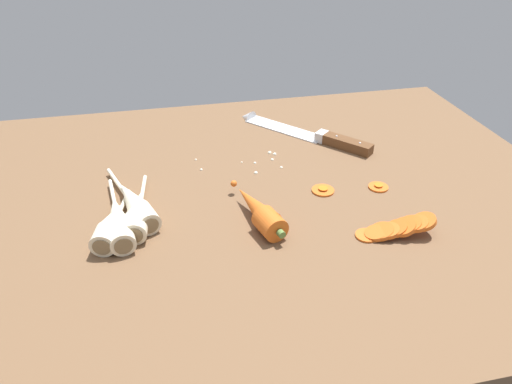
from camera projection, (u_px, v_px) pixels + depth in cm
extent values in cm
cube|color=brown|center=(254.00, 202.00, 90.11)|extent=(120.00, 90.00, 4.00)
cube|color=silver|center=(284.00, 128.00, 112.45)|extent=(16.43, 17.99, 0.50)
cone|color=silver|center=(247.00, 117.00, 118.13)|extent=(4.96, 4.86, 3.96)
cube|color=silver|center=(322.00, 136.00, 106.92)|extent=(3.53, 3.44, 2.20)
cube|color=brown|center=(348.00, 144.00, 103.62)|extent=(9.32, 10.14, 2.20)
sphere|color=silver|center=(337.00, 136.00, 104.45)|extent=(0.50, 0.50, 0.50)
sphere|color=silver|center=(360.00, 143.00, 101.61)|extent=(0.50, 0.50, 0.50)
cylinder|color=#D6601E|center=(271.00, 224.00, 77.43)|extent=(5.40, 5.92, 4.20)
cone|color=#D6601E|center=(254.00, 205.00, 81.87)|extent=(7.09, 12.55, 3.99)
sphere|color=#D6601E|center=(234.00, 184.00, 87.91)|extent=(1.20, 1.20, 1.20)
cylinder|color=#5B7F3D|center=(281.00, 234.00, 75.13)|extent=(1.43, 1.29, 1.20)
cylinder|color=beige|center=(121.00, 236.00, 74.73)|extent=(4.67, 5.66, 4.00)
cone|color=beige|center=(116.00, 212.00, 80.41)|extent=(5.02, 9.60, 3.80)
cylinder|color=beige|center=(113.00, 194.00, 86.71)|extent=(2.05, 9.92, 0.70)
cylinder|color=#7A6647|center=(124.00, 246.00, 72.69)|extent=(2.81, 0.68, 2.80)
cylinder|color=beige|center=(105.00, 239.00, 74.21)|extent=(4.78, 4.87, 4.00)
cone|color=beige|center=(115.00, 217.00, 79.04)|extent=(5.26, 7.97, 3.80)
cylinder|color=beige|center=(124.00, 202.00, 84.48)|extent=(2.36, 7.90, 0.70)
cylinder|color=#7A6647|center=(102.00, 247.00, 72.47)|extent=(2.80, 0.88, 2.80)
cylinder|color=beige|center=(135.00, 227.00, 76.87)|extent=(4.44, 5.00, 4.00)
cone|color=beige|center=(139.00, 205.00, 82.26)|extent=(4.60, 8.56, 3.80)
cylinder|color=beige|center=(143.00, 189.00, 88.26)|extent=(1.58, 8.92, 0.70)
cylinder|color=#7A6647|center=(134.00, 235.00, 74.93)|extent=(2.82, 0.58, 2.80)
cylinder|color=beige|center=(144.00, 217.00, 79.04)|extent=(5.56, 6.41, 4.00)
cone|color=beige|center=(129.00, 196.00, 84.43)|extent=(6.76, 10.30, 3.80)
cylinder|color=beige|center=(117.00, 182.00, 90.43)|extent=(4.10, 10.01, 0.70)
cylinder|color=#7A6647|center=(150.00, 226.00, 77.10)|extent=(2.74, 1.21, 2.80)
cylinder|color=#D6601E|center=(367.00, 235.00, 77.82)|extent=(3.69, 3.69, 0.70)
cylinder|color=#D6601E|center=(376.00, 233.00, 77.73)|extent=(3.73, 3.67, 1.68)
cylinder|color=#D6601E|center=(382.00, 231.00, 77.75)|extent=(4.09, 4.06, 2.12)
cylinder|color=#D6601E|center=(388.00, 231.00, 77.51)|extent=(3.78, 3.72, 1.68)
cylinder|color=#D6601E|center=(396.00, 228.00, 77.61)|extent=(3.68, 3.70, 2.30)
cylinder|color=#D6601E|center=(404.00, 227.00, 77.53)|extent=(4.03, 4.08, 2.50)
cylinder|color=#D6601E|center=(410.00, 225.00, 77.68)|extent=(3.86, 3.86, 2.27)
cylinder|color=#D6601E|center=(417.00, 224.00, 77.47)|extent=(3.82, 3.78, 1.97)
cylinder|color=#D6601E|center=(424.00, 222.00, 77.54)|extent=(4.03, 4.05, 2.37)
cylinder|color=#D6601E|center=(323.00, 190.00, 89.45)|extent=(4.22, 4.22, 0.70)
cylinder|color=orange|center=(323.00, 188.00, 89.30)|extent=(1.77, 1.77, 0.16)
cylinder|color=#D6601E|center=(378.00, 186.00, 90.44)|extent=(3.73, 3.73, 0.70)
cylinder|color=orange|center=(379.00, 185.00, 90.30)|extent=(1.57, 1.57, 0.16)
sphere|color=silver|center=(270.00, 151.00, 102.29)|extent=(0.86, 0.86, 0.86)
sphere|color=silver|center=(281.00, 166.00, 96.96)|extent=(0.66, 0.66, 0.66)
sphere|color=silver|center=(255.00, 162.00, 98.52)|extent=(0.64, 0.64, 0.64)
sphere|color=silver|center=(196.00, 159.00, 99.84)|extent=(0.52, 0.52, 0.52)
sphere|color=silver|center=(242.00, 161.00, 98.92)|extent=(0.43, 0.43, 0.43)
sphere|color=silver|center=(272.00, 158.00, 99.74)|extent=(0.70, 0.70, 0.70)
sphere|color=silver|center=(275.00, 153.00, 101.74)|extent=(0.84, 0.84, 0.84)
sphere|color=silver|center=(201.00, 169.00, 96.23)|extent=(0.61, 0.61, 0.61)
sphere|color=silver|center=(256.00, 171.00, 95.08)|extent=(0.81, 0.81, 0.81)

